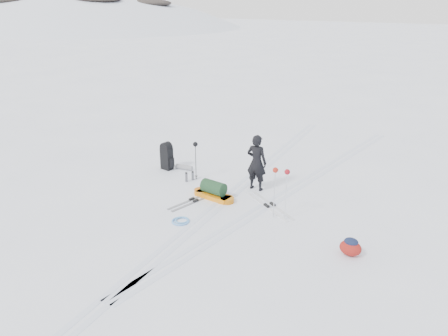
{
  "coord_description": "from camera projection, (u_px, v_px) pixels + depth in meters",
  "views": [
    {
      "loc": [
        5.8,
        -9.56,
        5.41
      ],
      "look_at": [
        -0.07,
        0.2,
        0.95
      ],
      "focal_mm": 35.0,
      "sensor_mm": 36.0,
      "label": 1
    }
  ],
  "objects": [
    {
      "name": "skier",
      "position": [
        257.0,
        163.0,
        12.9
      ],
      "size": [
        0.64,
        0.43,
        1.71
      ],
      "primitive_type": "imported",
      "rotation": [
        0.0,
        0.0,
        3.17
      ],
      "color": "black",
      "rests_on": "ground"
    },
    {
      "name": "ski_poles_black",
      "position": [
        195.0,
        149.0,
        13.59
      ],
      "size": [
        0.15,
        0.15,
        1.24
      ],
      "rotation": [
        0.0,
        0.0,
        0.01
      ],
      "color": "black",
      "rests_on": "ground"
    },
    {
      "name": "ground",
      "position": [
        222.0,
        202.0,
        12.38
      ],
      "size": [
        200.0,
        200.0,
        0.0
      ],
      "primitive_type": "plane",
      "color": "white",
      "rests_on": "ground"
    },
    {
      "name": "thermos_pair",
      "position": [
        189.0,
        176.0,
        13.75
      ],
      "size": [
        0.19,
        0.33,
        0.31
      ],
      "rotation": [
        0.0,
        0.0,
        0.42
      ],
      "color": "slate",
      "rests_on": "ground"
    },
    {
      "name": "ski_poles_silver",
      "position": [
        281.0,
        177.0,
        11.03
      ],
      "size": [
        0.45,
        0.18,
        1.41
      ],
      "rotation": [
        0.0,
        0.0,
        0.3
      ],
      "color": "silver",
      "rests_on": "ground"
    },
    {
      "name": "stuff_sack",
      "position": [
        213.0,
        190.0,
        12.83
      ],
      "size": [
        0.48,
        0.42,
        0.25
      ],
      "rotation": [
        0.0,
        0.0,
        0.32
      ],
      "color": "black",
      "rests_on": "ground"
    },
    {
      "name": "pulk_sled",
      "position": [
        214.0,
        191.0,
        12.56
      ],
      "size": [
        1.4,
        0.55,
        0.52
      ],
      "rotation": [
        0.0,
        0.0,
        -0.1
      ],
      "color": "orange",
      "rests_on": "ground"
    },
    {
      "name": "touring_skis_white",
      "position": [
        270.0,
        206.0,
        12.11
      ],
      "size": [
        1.86,
        1.3,
        0.07
      ],
      "rotation": [
        0.0,
        0.0,
        -0.55
      ],
      "color": "silver",
      "rests_on": "ground"
    },
    {
      "name": "ski_tracks",
      "position": [
        256.0,
        195.0,
        12.79
      ],
      "size": [
        3.38,
        17.97,
        0.01
      ],
      "color": "silver",
      "rests_on": "ground"
    },
    {
      "name": "touring_skis_grey",
      "position": [
        194.0,
        201.0,
        12.43
      ],
      "size": [
        0.67,
        1.75,
        0.06
      ],
      "rotation": [
        0.0,
        0.0,
        1.33
      ],
      "color": "gray",
      "rests_on": "ground"
    },
    {
      "name": "expedition_rucksack",
      "position": [
        169.0,
        157.0,
        14.59
      ],
      "size": [
        1.02,
        0.54,
        0.95
      ],
      "rotation": [
        0.0,
        0.0,
        -0.12
      ],
      "color": "black",
      "rests_on": "ground"
    },
    {
      "name": "rope_coil",
      "position": [
        181.0,
        221.0,
        11.28
      ],
      "size": [
        0.58,
        0.58,
        0.06
      ],
      "rotation": [
        0.0,
        0.0,
        0.28
      ],
      "color": "#60A1EA",
      "rests_on": "ground"
    },
    {
      "name": "small_daypack",
      "position": [
        351.0,
        247.0,
        9.76
      ],
      "size": [
        0.54,
        0.44,
        0.42
      ],
      "rotation": [
        0.0,
        0.0,
        -0.14
      ],
      "color": "maroon",
      "rests_on": "ground"
    }
  ]
}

